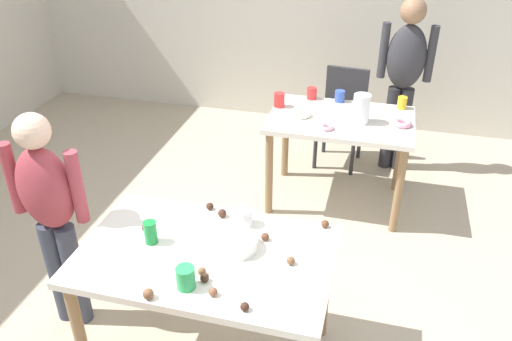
{
  "coord_description": "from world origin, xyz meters",
  "views": [
    {
      "loc": [
        0.73,
        -2.06,
        2.37
      ],
      "look_at": [
        0.08,
        0.38,
        0.9
      ],
      "focal_mm": 36.04,
      "sensor_mm": 36.0,
      "label": 1
    }
  ],
  "objects": [
    {
      "name": "cake_ball_6",
      "position": [
        0.02,
        -0.36,
        0.77
      ],
      "size": [
        0.04,
        0.04,
        0.04
      ],
      "primitive_type": "sphere",
      "color": "brown",
      "rests_on": "dining_table_near"
    },
    {
      "name": "cup_far_0",
      "position": [
        -0.06,
        1.66,
        0.81
      ],
      "size": [
        0.08,
        0.08,
        0.11
      ],
      "primitive_type": "cylinder",
      "color": "red",
      "rests_on": "dining_table_far"
    },
    {
      "name": "cup_near_1",
      "position": [
        0.1,
        0.07,
        0.8
      ],
      "size": [
        0.09,
        0.09,
        0.09
      ],
      "primitive_type": "cylinder",
      "color": "white",
      "rests_on": "dining_table_near"
    },
    {
      "name": "person_adult_far",
      "position": [
        0.88,
        2.28,
        0.91
      ],
      "size": [
        0.45,
        0.21,
        1.53
      ],
      "color": "#28282D",
      "rests_on": "ground_plane"
    },
    {
      "name": "cake_ball_10",
      "position": [
        0.52,
        0.15,
        0.77
      ],
      "size": [
        0.04,
        0.04,
        0.04
      ],
      "primitive_type": "sphere",
      "color": "brown",
      "rests_on": "dining_table_near"
    },
    {
      "name": "cake_ball_1",
      "position": [
        0.27,
        -0.53,
        0.77
      ],
      "size": [
        0.04,
        0.04,
        0.04
      ],
      "primitive_type": "sphere",
      "color": "#3D2319",
      "rests_on": "dining_table_near"
    },
    {
      "name": "cake_ball_0",
      "position": [
        -0.12,
        0.15,
        0.77
      ],
      "size": [
        0.04,
        0.04,
        0.04
      ],
      "primitive_type": "sphere",
      "color": "#3D2319",
      "rests_on": "dining_table_near"
    },
    {
      "name": "donut_far_2",
      "position": [
        0.15,
        1.52,
        0.77
      ],
      "size": [
        0.14,
        0.14,
        0.04
      ],
      "primitive_type": "torus",
      "color": "white",
      "rests_on": "dining_table_far"
    },
    {
      "name": "ground_plane",
      "position": [
        0.0,
        0.0,
        0.0
      ],
      "size": [
        6.4,
        6.4,
        0.0
      ],
      "primitive_type": "plane",
      "color": "tan"
    },
    {
      "name": "cake_ball_8",
      "position": [
        -0.03,
        0.1,
        0.77
      ],
      "size": [
        0.05,
        0.05,
        0.05
      ],
      "primitive_type": "sphere",
      "color": "#3D2319",
      "rests_on": "dining_table_near"
    },
    {
      "name": "fork_near",
      "position": [
        0.41,
        -0.39,
        0.75
      ],
      "size": [
        0.17,
        0.02,
        0.01
      ],
      "primitive_type": "cube",
      "color": "silver",
      "rests_on": "dining_table_near"
    },
    {
      "name": "person_girl_near",
      "position": [
        -0.93,
        -0.13,
        0.8
      ],
      "size": [
        0.45,
        0.21,
        1.36
      ],
      "color": "#383D4C",
      "rests_on": "ground_plane"
    },
    {
      "name": "cup_far_2",
      "position": [
        0.88,
        1.88,
        0.8
      ],
      "size": [
        0.07,
        0.07,
        0.1
      ],
      "primitive_type": "cylinder",
      "color": "yellow",
      "rests_on": "dining_table_far"
    },
    {
      "name": "dining_table_far",
      "position": [
        0.44,
        1.57,
        0.64
      ],
      "size": [
        1.09,
        0.73,
        0.75
      ],
      "color": "silver",
      "rests_on": "ground_plane"
    },
    {
      "name": "mixing_bowl",
      "position": [
        0.13,
        -0.14,
        0.78
      ],
      "size": [
        0.2,
        0.2,
        0.06
      ],
      "primitive_type": "cylinder",
      "color": "white",
      "rests_on": "dining_table_near"
    },
    {
      "name": "cake_ball_4",
      "position": [
        -0.15,
        -0.57,
        0.77
      ],
      "size": [
        0.05,
        0.05,
        0.05
      ],
      "primitive_type": "sphere",
      "color": "brown",
      "rests_on": "dining_table_near"
    },
    {
      "name": "cake_ball_2",
      "position": [
        0.11,
        -0.48,
        0.77
      ],
      "size": [
        0.04,
        0.04,
        0.04
      ],
      "primitive_type": "sphere",
      "color": "brown",
      "rests_on": "dining_table_near"
    },
    {
      "name": "pitcher_far",
      "position": [
        0.59,
        1.53,
        0.86
      ],
      "size": [
        0.13,
        0.13,
        0.22
      ],
      "primitive_type": "cylinder",
      "color": "white",
      "rests_on": "dining_table_far"
    },
    {
      "name": "dining_table_near",
      "position": [
        -0.02,
        -0.21,
        0.65
      ],
      "size": [
        1.26,
        0.78,
        0.75
      ],
      "color": "silver",
      "rests_on": "ground_plane"
    },
    {
      "name": "cup_far_1",
      "position": [
        0.39,
        1.89,
        0.8
      ],
      "size": [
        0.08,
        0.08,
        0.09
      ],
      "primitive_type": "cylinder",
      "color": "#3351B2",
      "rests_on": "dining_table_far"
    },
    {
      "name": "donut_far_1",
      "position": [
        0.36,
        1.35,
        0.77
      ],
      "size": [
        0.1,
        0.1,
        0.03
      ],
      "primitive_type": "torus",
      "color": "pink",
      "rests_on": "dining_table_far"
    },
    {
      "name": "cake_ball_7",
      "position": [
        0.24,
        -0.04,
        0.77
      ],
      "size": [
        0.04,
        0.04,
        0.04
      ],
      "primitive_type": "sphere",
      "color": "brown",
      "rests_on": "dining_table_near"
    },
    {
      "name": "cup_far_3",
      "position": [
        0.16,
        1.89,
        0.8
      ],
      "size": [
        0.08,
        0.08,
        0.1
      ],
      "primitive_type": "cylinder",
      "color": "red",
      "rests_on": "dining_table_far"
    },
    {
      "name": "donut_far_0",
      "position": [
        0.89,
        1.55,
        0.77
      ],
      "size": [
        0.14,
        0.14,
        0.04
      ],
      "primitive_type": "torus",
      "color": "pink",
      "rests_on": "dining_table_far"
    },
    {
      "name": "cake_ball_3",
      "position": [
        0.4,
        -0.19,
        0.77
      ],
      "size": [
        0.04,
        0.04,
        0.04
      ],
      "primitive_type": "sphere",
      "color": "brown",
      "rests_on": "dining_table_near"
    },
    {
      "name": "chair_far_table",
      "position": [
        0.39,
        2.3,
        0.5
      ],
      "size": [
        0.44,
        0.44,
        0.87
      ],
      "color": "#2D2D33",
      "rests_on": "ground_plane"
    },
    {
      "name": "cake_ball_5",
      "position": [
        -0.37,
        -0.13,
        0.77
      ],
      "size": [
        0.05,
        0.05,
        0.05
      ],
      "primitive_type": "sphere",
      "color": "#3D2319",
      "rests_on": "dining_table_near"
    },
    {
      "name": "cake_ball_9",
      "position": [
        0.05,
        -0.4,
        0.77
      ],
      "size": [
        0.04,
        0.04,
        0.04
      ],
      "primitive_type": "sphere",
      "color": "#3D2319",
      "rests_on": "dining_table_near"
    },
    {
      "name": "cup_near_0",
      "position": [
        -0.02,
        -0.46,
        0.8
      ],
      "size": [
        0.09,
        0.09,
        0.11
      ],
      "primitive_type": "cylinder",
      "color": "green",
      "rests_on": "dining_table_near"
    },
    {
      "name": "soda_can",
      "position": [
        -0.31,
        -0.2,
        0.81
      ],
      "size": [
        0.07,
        0.07,
        0.12
      ],
      "primitive_type": "cylinder",
      "color": "#198438",
      "rests_on": "dining_table_near"
    }
  ]
}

